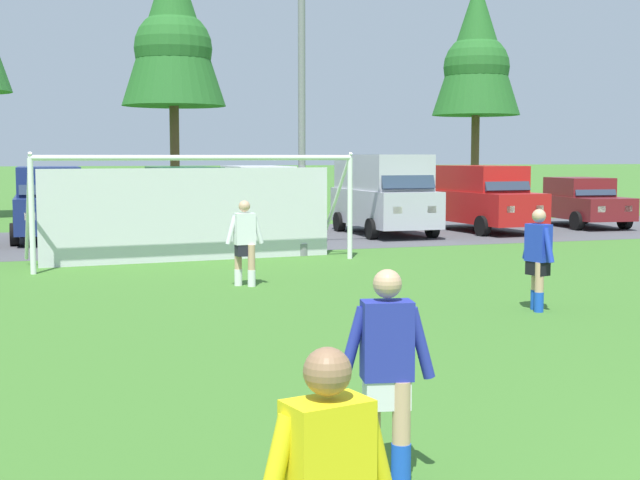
% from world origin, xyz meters
% --- Properties ---
extents(ground_plane, '(400.00, 400.00, 0.00)m').
position_xyz_m(ground_plane, '(0.00, 15.00, 0.00)').
color(ground_plane, '#3D7028').
extents(parking_lot_strip, '(52.00, 8.40, 0.01)m').
position_xyz_m(parking_lot_strip, '(0.00, 22.46, 0.00)').
color(parking_lot_strip, '#4C4C51').
rests_on(parking_lot_strip, ground).
extents(soccer_ball, '(0.22, 0.22, 0.22)m').
position_xyz_m(soccer_ball, '(-2.84, 5.05, 0.11)').
color(soccer_ball, white).
rests_on(soccer_ball, ground).
extents(soccer_goal, '(7.53, 2.43, 2.57)m').
position_xyz_m(soccer_goal, '(-2.75, 16.77, 1.29)').
color(soccer_goal, white).
rests_on(soccer_goal, ground).
extents(player_midfield_center, '(0.74, 0.34, 1.64)m').
position_xyz_m(player_midfield_center, '(-2.54, 12.64, 0.82)').
color(player_midfield_center, tan).
rests_on(player_midfield_center, ground).
extents(player_defender_far, '(0.33, 0.75, 1.64)m').
position_xyz_m(player_defender_far, '(1.25, 8.49, 0.82)').
color(player_defender_far, tan).
rests_on(player_defender_far, ground).
extents(player_winger_left, '(0.72, 0.34, 1.64)m').
position_xyz_m(player_winger_left, '(-4.00, 2.34, 0.82)').
color(player_winger_left, tan).
rests_on(player_winger_left, ground).
extents(parked_car_slot_center_left, '(2.23, 4.65, 2.16)m').
position_xyz_m(parked_car_slot_center_left, '(-5.75, 23.48, 1.11)').
color(parked_car_slot_center_left, navy).
rests_on(parked_car_slot_center_left, ground).
extents(parked_car_slot_center, '(2.23, 4.65, 2.16)m').
position_xyz_m(parked_car_slot_center, '(-2.03, 21.86, 1.11)').
color(parked_car_slot_center, '#194C2D').
rests_on(parked_car_slot_center, ground).
extents(parked_car_slot_center_right, '(2.19, 4.63, 2.16)m').
position_xyz_m(parked_car_slot_center_right, '(0.59, 23.44, 1.11)').
color(parked_car_slot_center_right, silver).
rests_on(parked_car_slot_center_right, ground).
extents(parked_car_slot_right, '(2.27, 4.84, 2.52)m').
position_xyz_m(parked_car_slot_right, '(4.33, 22.15, 1.34)').
color(parked_car_slot_right, '#B2B2BC').
rests_on(parked_car_slot_right, ground).
extents(parked_car_slot_far_right, '(2.33, 4.70, 2.16)m').
position_xyz_m(parked_car_slot_far_right, '(7.85, 22.06, 1.11)').
color(parked_car_slot_far_right, red).
rests_on(parked_car_slot_far_right, ground).
extents(parked_car_slot_end, '(2.28, 4.32, 1.72)m').
position_xyz_m(parked_car_slot_end, '(12.03, 22.69, 0.88)').
color(parked_car_slot_end, maroon).
rests_on(parked_car_slot_end, ground).
extents(tree_mid_left, '(3.93, 3.93, 10.49)m').
position_xyz_m(tree_mid_left, '(-0.88, 30.35, 7.21)').
color(tree_mid_left, brown).
rests_on(tree_mid_left, ground).
extents(tree_center_back, '(3.83, 3.83, 10.21)m').
position_xyz_m(tree_center_back, '(12.54, 31.27, 7.01)').
color(tree_center_back, brown).
rests_on(tree_center_back, ground).
extents(street_lamp, '(2.00, 0.32, 7.89)m').
position_xyz_m(street_lamp, '(0.24, 17.28, 4.09)').
color(street_lamp, slate).
rests_on(street_lamp, ground).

